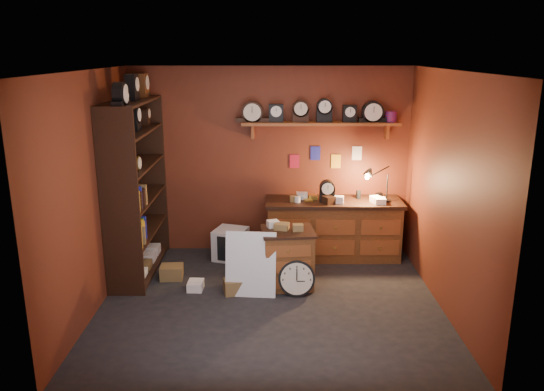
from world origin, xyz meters
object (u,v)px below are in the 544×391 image
at_px(shelving_unit, 133,181).
at_px(workbench, 333,226).
at_px(big_round_clock, 297,278).
at_px(low_cabinet, 288,256).

relative_size(shelving_unit, workbench, 1.33).
xyz_separation_m(shelving_unit, big_round_clock, (2.12, -0.77, -1.03)).
relative_size(shelving_unit, big_round_clock, 5.72).
xyz_separation_m(shelving_unit, workbench, (2.69, 0.49, -0.78)).
bearing_deg(low_cabinet, shelving_unit, 161.09).
height_order(shelving_unit, workbench, shelving_unit).
distance_m(shelving_unit, workbench, 2.85).
distance_m(shelving_unit, low_cabinet, 2.24).
height_order(low_cabinet, big_round_clock, low_cabinet).
distance_m(workbench, big_round_clock, 1.41).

